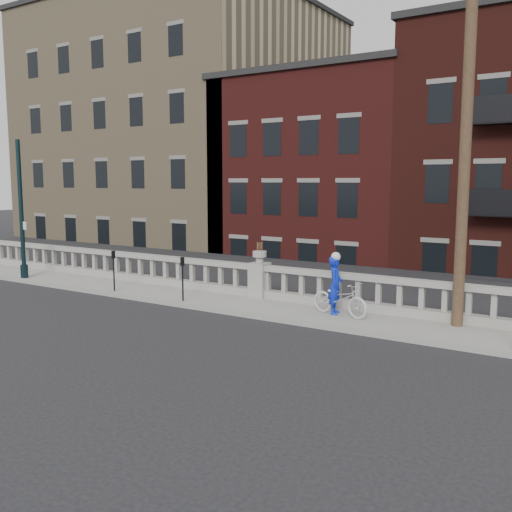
% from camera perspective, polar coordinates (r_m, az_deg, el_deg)
% --- Properties ---
extents(ground, '(120.00, 120.00, 0.00)m').
position_cam_1_polar(ground, '(15.15, -7.74, -7.15)').
color(ground, black).
rests_on(ground, ground).
extents(sidewalk, '(32.00, 2.20, 0.15)m').
position_cam_1_polar(sidewalk, '(17.45, -1.32, -4.87)').
color(sidewalk, gray).
rests_on(sidewalk, ground).
extents(balustrade, '(28.00, 0.34, 1.03)m').
position_cam_1_polar(balustrade, '(18.12, 0.36, -2.58)').
color(balustrade, gray).
rests_on(balustrade, sidewalk).
extents(planter_pedestal, '(0.55, 0.55, 1.76)m').
position_cam_1_polar(planter_pedestal, '(18.09, 0.36, -1.99)').
color(planter_pedestal, gray).
rests_on(planter_pedestal, sidewalk).
extents(lower_level, '(80.00, 44.00, 20.80)m').
position_cam_1_polar(lower_level, '(35.34, 18.08, 5.21)').
color(lower_level, '#605E59').
rests_on(lower_level, ground).
extents(utility_pole, '(1.60, 0.28, 10.00)m').
position_cam_1_polar(utility_pole, '(15.16, 20.31, 12.43)').
color(utility_pole, '#422D1E').
rests_on(utility_pole, sidewalk).
extents(streetlight_pole, '(0.40, 0.28, 5.20)m').
position_cam_1_polar(streetlight_pole, '(23.28, -22.37, 3.00)').
color(streetlight_pole, black).
rests_on(streetlight_pole, sidewalk).
extents(parking_meter_a, '(0.10, 0.09, 1.36)m').
position_cam_1_polar(parking_meter_a, '(19.64, -14.05, -0.98)').
color(parking_meter_a, black).
rests_on(parking_meter_a, sidewalk).
extents(parking_meter_b, '(0.10, 0.09, 1.36)m').
position_cam_1_polar(parking_meter_b, '(17.59, -7.36, -1.78)').
color(parking_meter_b, black).
rests_on(parking_meter_b, sidewalk).
extents(bicycle, '(1.88, 0.99, 0.94)m').
position_cam_1_polar(bicycle, '(15.80, 8.39, -4.24)').
color(bicycle, silver).
rests_on(bicycle, sidewalk).
extents(cyclist, '(0.53, 0.67, 1.62)m').
position_cam_1_polar(cyclist, '(15.93, 7.94, -2.89)').
color(cyclist, '#0D24CC').
rests_on(cyclist, sidewalk).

